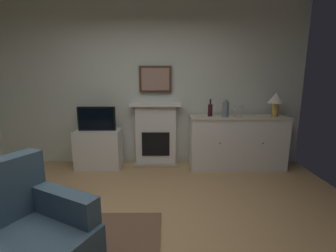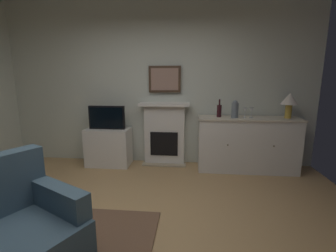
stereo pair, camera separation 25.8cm
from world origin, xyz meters
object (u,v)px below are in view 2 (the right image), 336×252
(framed_picture, at_px, (165,79))
(wine_bottle, at_px, (219,110))
(vase_decorative, at_px, (235,109))
(wine_glass_center, at_px, (252,110))
(sideboard_cabinet, at_px, (247,144))
(table_lamp, at_px, (289,101))
(wine_glass_left, at_px, (245,110))
(armchair, at_px, (14,230))
(tv_cabinet, at_px, (109,147))
(tv_set, at_px, (107,118))
(fireplace_unit, at_px, (165,134))

(framed_picture, height_order, wine_bottle, framed_picture)
(wine_bottle, xyz_separation_m, vase_decorative, (0.24, -0.06, 0.03))
(wine_glass_center, bearing_deg, framed_picture, 170.64)
(framed_picture, xyz_separation_m, sideboard_cabinet, (1.39, -0.22, -1.05))
(table_lamp, xyz_separation_m, wine_bottle, (-1.08, 0.01, -0.17))
(framed_picture, xyz_separation_m, wine_glass_left, (1.31, -0.27, -0.48))
(sideboard_cabinet, distance_m, armchair, 3.28)
(wine_glass_left, bearing_deg, framed_picture, 168.21)
(wine_glass_center, distance_m, tv_cabinet, 2.49)
(sideboard_cabinet, bearing_deg, wine_glass_center, -21.44)
(wine_bottle, distance_m, wine_glass_left, 0.40)
(framed_picture, height_order, tv_cabinet, framed_picture)
(sideboard_cabinet, distance_m, tv_set, 2.40)
(fireplace_unit, bearing_deg, wine_glass_center, -7.58)
(table_lamp, height_order, wine_bottle, table_lamp)
(sideboard_cabinet, distance_m, wine_glass_left, 0.58)
(wine_glass_left, xyz_separation_m, tv_set, (-2.29, 0.04, -0.16))
(fireplace_unit, xyz_separation_m, vase_decorative, (1.15, -0.23, 0.49))
(framed_picture, height_order, table_lamp, framed_picture)
(table_lamp, distance_m, armchair, 3.80)
(fireplace_unit, bearing_deg, armchair, -108.74)
(wine_glass_center, height_order, vase_decorative, vase_decorative)
(tv_cabinet, bearing_deg, tv_set, -90.00)
(wine_bottle, xyz_separation_m, tv_cabinet, (-1.89, 0.00, -0.67))
(wine_glass_left, height_order, tv_set, wine_glass_left)
(tv_cabinet, bearing_deg, fireplace_unit, 9.45)
(sideboard_cabinet, bearing_deg, fireplace_unit, 172.75)
(table_lamp, relative_size, tv_set, 0.65)
(table_lamp, distance_m, wine_glass_center, 0.59)
(sideboard_cabinet, distance_m, wine_bottle, 0.73)
(sideboard_cabinet, relative_size, vase_decorative, 5.74)
(tv_set, relative_size, armchair, 0.58)
(tv_cabinet, xyz_separation_m, tv_set, (0.00, -0.02, 0.53))
(table_lamp, distance_m, wine_bottle, 1.09)
(sideboard_cabinet, distance_m, vase_decorative, 0.63)
(wine_glass_left, height_order, armchair, wine_glass_left)
(vase_decorative, xyz_separation_m, tv_cabinet, (-2.13, 0.07, -0.70))
(vase_decorative, distance_m, tv_set, 2.14)
(table_lamp, bearing_deg, framed_picture, 173.64)
(framed_picture, distance_m, table_lamp, 2.03)
(wine_glass_center, relative_size, vase_decorative, 0.59)
(wine_glass_center, bearing_deg, wine_glass_left, -160.25)
(vase_decorative, bearing_deg, wine_bottle, 164.96)
(wine_glass_left, bearing_deg, tv_cabinet, 178.33)
(wine_bottle, height_order, vase_decorative, wine_bottle)
(tv_cabinet, bearing_deg, vase_decorative, -1.75)
(fireplace_unit, distance_m, sideboard_cabinet, 1.41)
(sideboard_cabinet, height_order, wine_bottle, wine_bottle)
(tv_set, bearing_deg, sideboard_cabinet, 0.20)
(armchair, bearing_deg, tv_set, 92.61)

